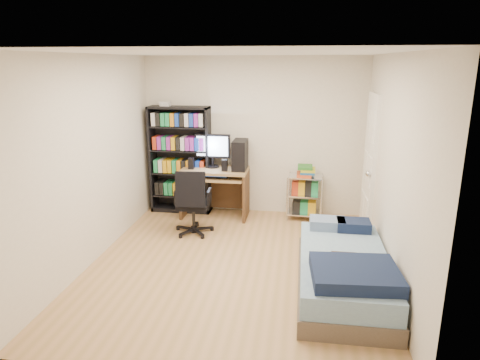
% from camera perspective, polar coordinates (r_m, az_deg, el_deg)
% --- Properties ---
extents(room, '(3.58, 4.08, 2.58)m').
position_cam_1_polar(room, '(4.93, -0.78, 1.93)').
color(room, tan).
rests_on(room, ground).
extents(media_shelf, '(0.97, 0.32, 1.80)m').
position_cam_1_polar(media_shelf, '(7.01, -7.95, 2.86)').
color(media_shelf, black).
rests_on(media_shelf, room).
extents(computer_desk, '(1.04, 0.60, 1.31)m').
position_cam_1_polar(computer_desk, '(6.77, -2.44, 0.97)').
color(computer_desk, '#A68555').
rests_on(computer_desk, room).
extents(office_chair, '(0.62, 0.62, 0.96)m').
position_cam_1_polar(office_chair, '(6.18, -6.28, -4.46)').
color(office_chair, black).
rests_on(office_chair, room).
extents(wire_cart, '(0.56, 0.42, 0.86)m').
position_cam_1_polar(wire_cart, '(6.73, 8.69, -0.57)').
color(wire_cart, silver).
rests_on(wire_cart, room).
extents(bed, '(0.95, 1.90, 0.54)m').
position_cam_1_polar(bed, '(4.81, 13.66, -11.74)').
color(bed, brown).
rests_on(bed, room).
extents(door, '(0.12, 0.80, 2.00)m').
position_cam_1_polar(door, '(6.32, 16.88, 1.96)').
color(door, white).
rests_on(door, room).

